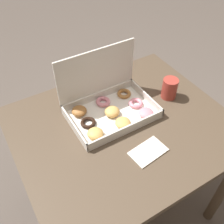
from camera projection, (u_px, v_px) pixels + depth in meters
The scene contains 5 objects.
ground_plane at pixel (120, 203), 1.74m from camera, with size 8.00×8.00×0.00m, color #564C44.
dining_table at pixel (123, 142), 1.29m from camera, with size 0.98×0.82×0.77m.
donut_box at pixel (108, 104), 1.23m from camera, with size 0.40×0.28×0.28m.
coffee_mug at pixel (170, 88), 1.31m from camera, with size 0.08×0.08×0.11m.
paper_napkin at pixel (148, 152), 1.09m from camera, with size 0.16×0.11×0.01m.
Camera 1 is at (-0.46, -0.67, 1.66)m, focal length 42.00 mm.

